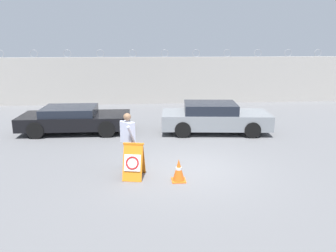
{
  "coord_description": "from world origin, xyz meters",
  "views": [
    {
      "loc": [
        -1.39,
        -9.35,
        3.81
      ],
      "look_at": [
        -0.52,
        1.74,
        0.93
      ],
      "focal_mm": 35.0,
      "sensor_mm": 36.0,
      "label": 1
    }
  ],
  "objects_px": {
    "parked_car_front_coupe": "(75,119)",
    "parked_car_rear_sedan": "(214,117)",
    "barricade_sign": "(134,161)",
    "traffic_cone_near": "(179,170)",
    "security_guard": "(128,138)"
  },
  "relations": [
    {
      "from": "traffic_cone_near",
      "to": "parked_car_rear_sedan",
      "type": "height_order",
      "value": "parked_car_rear_sedan"
    },
    {
      "from": "parked_car_rear_sedan",
      "to": "parked_car_front_coupe",
      "type": "bearing_deg",
      "value": -178.89
    },
    {
      "from": "barricade_sign",
      "to": "security_guard",
      "type": "distance_m",
      "value": 0.89
    },
    {
      "from": "parked_car_front_coupe",
      "to": "parked_car_rear_sedan",
      "type": "distance_m",
      "value": 6.0
    },
    {
      "from": "security_guard",
      "to": "traffic_cone_near",
      "type": "xyz_separation_m",
      "value": [
        1.44,
        -1.08,
        -0.65
      ]
    },
    {
      "from": "parked_car_front_coupe",
      "to": "barricade_sign",
      "type": "bearing_deg",
      "value": -62.09
    },
    {
      "from": "parked_car_front_coupe",
      "to": "traffic_cone_near",
      "type": "bearing_deg",
      "value": -53.86
    },
    {
      "from": "parked_car_front_coupe",
      "to": "parked_car_rear_sedan",
      "type": "xyz_separation_m",
      "value": [
        5.98,
        -0.45,
        0.06
      ]
    },
    {
      "from": "barricade_sign",
      "to": "security_guard",
      "type": "xyz_separation_m",
      "value": [
        -0.18,
        0.74,
        0.46
      ]
    },
    {
      "from": "barricade_sign",
      "to": "parked_car_rear_sedan",
      "type": "xyz_separation_m",
      "value": [
        3.33,
        4.67,
        0.13
      ]
    },
    {
      "from": "parked_car_front_coupe",
      "to": "security_guard",
      "type": "bearing_deg",
      "value": -60.07
    },
    {
      "from": "traffic_cone_near",
      "to": "parked_car_rear_sedan",
      "type": "relative_size",
      "value": 0.14
    },
    {
      "from": "security_guard",
      "to": "parked_car_front_coupe",
      "type": "distance_m",
      "value": 5.04
    },
    {
      "from": "traffic_cone_near",
      "to": "parked_car_rear_sedan",
      "type": "bearing_deg",
      "value": 67.48
    },
    {
      "from": "barricade_sign",
      "to": "traffic_cone_near",
      "type": "distance_m",
      "value": 1.32
    }
  ]
}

